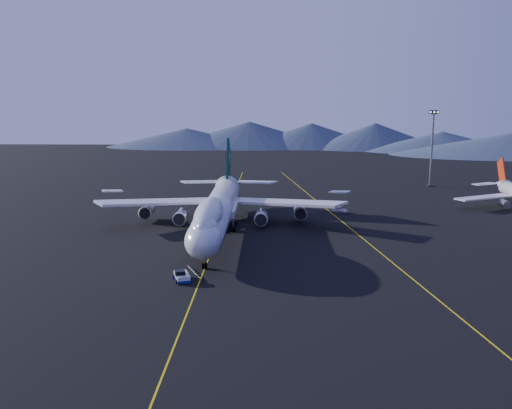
{
  "coord_description": "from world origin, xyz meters",
  "views": [
    {
      "loc": [
        11.86,
        -124.48,
        30.05
      ],
      "look_at": [
        8.38,
        4.24,
        6.0
      ],
      "focal_mm": 40.0,
      "sensor_mm": 36.0,
      "label": 1
    }
  ],
  "objects_px": {
    "pushback_tug": "(182,277)",
    "floodlight_mast": "(432,148)",
    "service_van": "(339,210)",
    "boeing_747": "(218,209)"
  },
  "relations": [
    {
      "from": "service_van",
      "to": "floodlight_mast",
      "type": "xyz_separation_m",
      "value": [
        36.88,
        47.06,
        12.45
      ]
    },
    {
      "from": "service_van",
      "to": "floodlight_mast",
      "type": "bearing_deg",
      "value": 7.9
    },
    {
      "from": "service_van",
      "to": "floodlight_mast",
      "type": "relative_size",
      "value": 0.21
    },
    {
      "from": "boeing_747",
      "to": "floodlight_mast",
      "type": "height_order",
      "value": "floodlight_mast"
    },
    {
      "from": "pushback_tug",
      "to": "service_van",
      "type": "bearing_deg",
      "value": 42.08
    },
    {
      "from": "service_van",
      "to": "boeing_747",
      "type": "bearing_deg",
      "value": 176.23
    },
    {
      "from": "boeing_747",
      "to": "service_van",
      "type": "distance_m",
      "value": 39.63
    },
    {
      "from": "boeing_747",
      "to": "floodlight_mast",
      "type": "xyz_separation_m",
      "value": [
        66.88,
        72.46,
        7.38
      ]
    },
    {
      "from": "pushback_tug",
      "to": "floodlight_mast",
      "type": "xyz_separation_m",
      "value": [
        69.88,
        105.93,
        12.59
      ]
    },
    {
      "from": "boeing_747",
      "to": "pushback_tug",
      "type": "height_order",
      "value": "boeing_747"
    }
  ]
}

